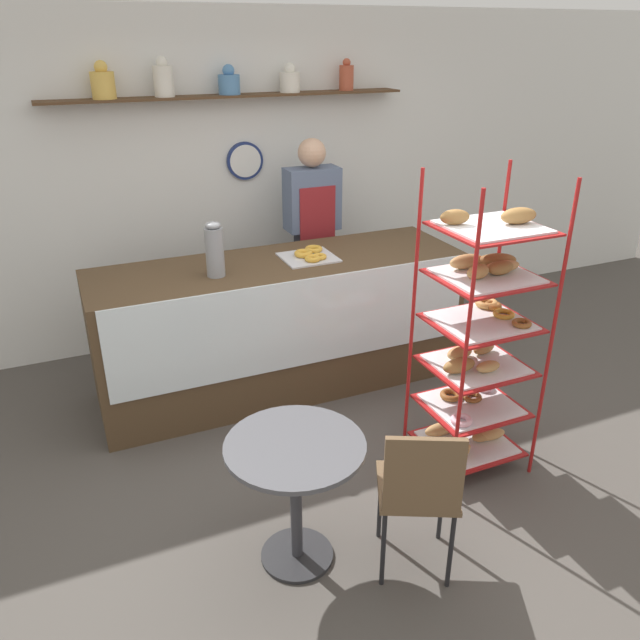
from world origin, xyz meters
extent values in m
plane|color=#4C4742|center=(0.00, 0.00, 0.00)|extent=(14.00, 14.00, 0.00)
cube|color=white|center=(0.00, 2.28, 1.35)|extent=(10.00, 0.06, 2.70)
cube|color=#4C331E|center=(0.00, 2.13, 2.05)|extent=(2.87, 0.24, 0.02)
cylinder|color=gold|center=(-0.95, 2.13, 2.15)|extent=(0.17, 0.17, 0.19)
sphere|color=gold|center=(-0.95, 2.13, 2.27)|extent=(0.09, 0.09, 0.09)
cylinder|color=silver|center=(-0.52, 2.13, 2.17)|extent=(0.15, 0.15, 0.22)
sphere|color=silver|center=(-0.52, 2.13, 2.30)|extent=(0.08, 0.08, 0.08)
cylinder|color=#4C7FB2|center=(-0.02, 2.13, 2.13)|extent=(0.17, 0.17, 0.14)
sphere|color=#4C7FB2|center=(-0.02, 2.13, 2.23)|extent=(0.09, 0.09, 0.09)
cylinder|color=silver|center=(0.49, 2.13, 2.13)|extent=(0.16, 0.16, 0.15)
sphere|color=silver|center=(0.49, 2.13, 2.24)|extent=(0.09, 0.09, 0.09)
cylinder|color=#B24C33|center=(0.99, 2.13, 2.15)|extent=(0.12, 0.12, 0.20)
sphere|color=#B24C33|center=(0.99, 2.13, 2.27)|extent=(0.07, 0.07, 0.07)
cylinder|color=navy|center=(0.11, 2.23, 1.52)|extent=(0.31, 0.03, 0.31)
cylinder|color=white|center=(0.11, 2.21, 1.52)|extent=(0.27, 0.00, 0.27)
cube|color=#4C3823|center=(0.00, 1.14, 0.50)|extent=(2.70, 0.80, 1.00)
cube|color=silver|center=(0.00, 0.73, 0.68)|extent=(2.59, 0.01, 0.64)
cylinder|color=#A51919|center=(0.45, -0.50, 0.91)|extent=(0.02, 0.02, 1.83)
cylinder|color=#A51919|center=(1.03, -0.50, 0.91)|extent=(0.02, 0.02, 1.83)
cylinder|color=#A51919|center=(0.45, 0.03, 0.91)|extent=(0.02, 0.02, 1.83)
cylinder|color=#A51919|center=(1.03, 0.03, 0.91)|extent=(0.02, 0.02, 1.83)
cube|color=#A51919|center=(0.74, -0.24, 0.12)|extent=(0.56, 0.51, 0.01)
cube|color=silver|center=(0.74, -0.24, 0.13)|extent=(0.50, 0.45, 0.01)
ellipsoid|color=tan|center=(0.62, -0.11, 0.18)|extent=(0.23, 0.09, 0.09)
ellipsoid|color=tan|center=(0.60, -0.32, 0.17)|extent=(0.21, 0.10, 0.07)
ellipsoid|color=#B27F47|center=(0.55, -0.35, 0.17)|extent=(0.24, 0.11, 0.07)
ellipsoid|color=tan|center=(0.89, -0.27, 0.17)|extent=(0.21, 0.10, 0.07)
ellipsoid|color=#B27F47|center=(0.84, -0.26, 0.17)|extent=(0.17, 0.10, 0.06)
cube|color=#A51919|center=(0.74, -0.24, 0.40)|extent=(0.56, 0.51, 0.01)
cube|color=silver|center=(0.74, -0.24, 0.41)|extent=(0.50, 0.45, 0.01)
torus|color=#EAB2C1|center=(0.56, -0.39, 0.44)|extent=(0.13, 0.13, 0.04)
torus|color=brown|center=(0.77, -0.20, 0.43)|extent=(0.12, 0.12, 0.03)
torus|color=#EAB2C1|center=(0.92, -0.13, 0.44)|extent=(0.11, 0.11, 0.03)
torus|color=brown|center=(0.66, -0.13, 0.44)|extent=(0.13, 0.13, 0.04)
cube|color=#A51919|center=(0.74, -0.24, 0.68)|extent=(0.56, 0.51, 0.01)
cube|color=silver|center=(0.74, -0.24, 0.69)|extent=(0.50, 0.45, 0.01)
ellipsoid|color=tan|center=(0.68, -0.15, 0.74)|extent=(0.19, 0.12, 0.08)
ellipsoid|color=#B27F47|center=(0.86, -0.15, 0.74)|extent=(0.18, 0.10, 0.07)
ellipsoid|color=olive|center=(0.58, -0.29, 0.74)|extent=(0.21, 0.10, 0.09)
ellipsoid|color=tan|center=(0.74, -0.35, 0.73)|extent=(0.15, 0.08, 0.06)
cube|color=#A51919|center=(0.74, -0.24, 0.96)|extent=(0.56, 0.51, 0.01)
cube|color=silver|center=(0.74, -0.24, 0.98)|extent=(0.50, 0.45, 0.01)
torus|color=brown|center=(0.91, -0.12, 1.00)|extent=(0.11, 0.11, 0.04)
torus|color=gold|center=(0.89, -0.24, 1.00)|extent=(0.13, 0.13, 0.03)
torus|color=brown|center=(0.90, -0.39, 1.00)|extent=(0.11, 0.11, 0.03)
torus|color=tan|center=(0.89, -0.08, 1.00)|extent=(0.14, 0.14, 0.04)
cube|color=#A51919|center=(0.74, -0.24, 1.25)|extent=(0.56, 0.51, 0.01)
cube|color=silver|center=(0.74, -0.24, 1.26)|extent=(0.50, 0.45, 0.01)
ellipsoid|color=#B27F47|center=(0.65, -0.27, 1.30)|extent=(0.16, 0.09, 0.08)
ellipsoid|color=tan|center=(0.69, -0.11, 1.31)|extent=(0.22, 0.09, 0.08)
ellipsoid|color=tan|center=(0.84, -0.24, 1.30)|extent=(0.23, 0.09, 0.07)
ellipsoid|color=olive|center=(0.86, -0.16, 1.31)|extent=(0.25, 0.16, 0.08)
ellipsoid|color=olive|center=(0.81, -0.26, 1.30)|extent=(0.18, 0.11, 0.08)
cube|color=#A51919|center=(0.74, -0.24, 1.53)|extent=(0.56, 0.51, 0.01)
cube|color=silver|center=(0.74, -0.24, 1.54)|extent=(0.50, 0.45, 0.01)
ellipsoid|color=olive|center=(0.56, -0.14, 1.59)|extent=(0.18, 0.12, 0.08)
ellipsoid|color=olive|center=(0.89, -0.26, 1.59)|extent=(0.22, 0.12, 0.09)
cube|color=#282833|center=(0.53, 1.79, 0.50)|extent=(0.26, 0.19, 1.01)
cube|color=slate|center=(0.53, 1.79, 1.26)|extent=(0.44, 0.22, 0.50)
cube|color=maroon|center=(0.53, 1.67, 1.17)|extent=(0.31, 0.01, 0.42)
sphere|color=tan|center=(0.53, 1.79, 1.63)|extent=(0.23, 0.23, 0.23)
cylinder|color=#262628|center=(-0.55, -0.57, 0.01)|extent=(0.38, 0.38, 0.02)
cylinder|color=#333338|center=(-0.55, -0.57, 0.35)|extent=(0.06, 0.06, 0.66)
cylinder|color=#4C4C51|center=(-0.55, -0.57, 0.70)|extent=(0.69, 0.69, 0.02)
cylinder|color=black|center=(0.20, -0.75, 0.23)|extent=(0.02, 0.02, 0.46)
cylinder|color=black|center=(-0.09, -0.61, 0.23)|extent=(0.02, 0.02, 0.46)
cylinder|color=black|center=(0.06, -1.04, 0.23)|extent=(0.02, 0.02, 0.46)
cylinder|color=black|center=(-0.23, -0.90, 0.23)|extent=(0.02, 0.02, 0.46)
cube|color=brown|center=(-0.02, -0.83, 0.47)|extent=(0.51, 0.51, 0.03)
cube|color=brown|center=(-0.09, -0.98, 0.68)|extent=(0.34, 0.18, 0.40)
cylinder|color=gray|center=(-0.49, 1.03, 1.17)|extent=(0.12, 0.12, 0.33)
ellipsoid|color=gray|center=(-0.49, 1.03, 1.35)|extent=(0.10, 0.10, 0.05)
cube|color=silver|center=(0.22, 1.12, 1.01)|extent=(0.38, 0.36, 0.01)
torus|color=gold|center=(0.31, 1.22, 1.03)|extent=(0.13, 0.13, 0.03)
torus|color=gold|center=(0.19, 1.15, 1.03)|extent=(0.13, 0.13, 0.04)
torus|color=gold|center=(0.21, 1.02, 1.03)|extent=(0.11, 0.11, 0.04)
torus|color=gold|center=(0.28, 1.05, 1.03)|extent=(0.11, 0.11, 0.03)
camera|label=1|loc=(-1.41, -2.86, 2.48)|focal=35.00mm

